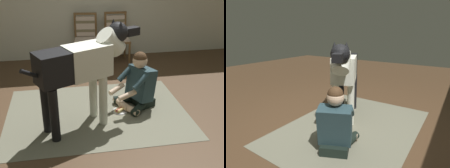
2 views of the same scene
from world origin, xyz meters
The scene contains 5 objects.
ground_plane centered at (0.00, 0.00, 0.00)m, with size 13.56×13.56×0.00m, color #493320.
area_rug centered at (-0.17, 0.25, 0.00)m, with size 2.52×1.83×0.01m, color #6A6856.
person_sitting_on_floor centered at (0.44, 0.36, 0.34)m, with size 0.71×0.62×0.83m.
large_dog centered at (-0.37, -0.02, 0.84)m, with size 1.50×0.80×1.32m.
hot_dog_on_plate centered at (0.15, 0.22, 0.03)m, with size 0.22×0.22×0.06m.
Camera 2 is at (2.19, 1.56, 1.45)m, focal length 30.36 mm.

